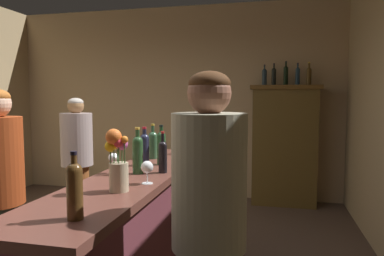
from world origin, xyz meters
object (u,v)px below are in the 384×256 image
object	(u,v)px
wine_bottle_pinot	(161,146)
display_bottle_left	(264,76)
bar_counter	(136,243)
wine_glass_rear	(147,168)
wine_bottle_rose	(163,155)
cheese_plate	(155,154)
wine_glass_front	(114,159)
display_bottle_center	(286,74)
display_bottle_midright	(298,75)
display_bottle_right	(309,75)
wine_bottle_riesling	(145,148)
bartender	(209,231)
wine_bottle_syrah	(138,153)
flower_arrangement	(118,161)
display_cabinet	(284,143)
wine_bottle_merlot	(75,188)
patron_by_cabinet	(77,159)
wine_glass_mid	(179,144)
wine_bottle_chardonnay	(153,143)

from	to	relation	value
wine_bottle_pinot	display_bottle_left	bearing A→B (deg)	73.87
bar_counter	display_bottle_left	xyz separation A→B (m)	(0.79, 2.90, 1.33)
wine_glass_rear	wine_bottle_rose	bearing A→B (deg)	90.99
cheese_plate	display_bottle_left	distance (m)	2.41
wine_glass_front	wine_glass_rear	size ratio (longest dim) A/B	1.00
wine_bottle_pinot	display_bottle_center	size ratio (longest dim) A/B	0.95
display_bottle_left	display_bottle_midright	bearing A→B (deg)	-0.00
display_bottle_right	wine_bottle_riesling	bearing A→B (deg)	-119.50
wine_bottle_rose	bartender	size ratio (longest dim) A/B	0.18
wine_bottle_syrah	flower_arrangement	xyz separation A→B (m)	(0.07, -0.47, 0.03)
display_cabinet	wine_bottle_riesling	bearing A→B (deg)	-113.99
wine_bottle_merlot	patron_by_cabinet	size ratio (longest dim) A/B	0.20
wine_bottle_pinot	wine_glass_mid	xyz separation A→B (m)	(-0.00, 0.56, -0.05)
wine_glass_front	display_bottle_midright	xyz separation A→B (m)	(1.41, 2.90, 0.74)
wine_bottle_riesling	wine_bottle_chardonnay	size ratio (longest dim) A/B	0.99
display_bottle_midright	wine_bottle_pinot	bearing A→B (deg)	-115.16
wine_bottle_pinot	flower_arrangement	world-z (taller)	flower_arrangement
wine_bottle_chardonnay	bartender	size ratio (longest dim) A/B	0.19
wine_bottle_syrah	display_cabinet	bearing A→B (deg)	69.57
wine_bottle_pinot	display_bottle_center	bearing A→B (deg)	67.89
wine_glass_front	bartender	bearing A→B (deg)	-41.12
wine_bottle_chardonnay	display_bottle_right	xyz separation A→B (m)	(1.49, 2.26, 0.71)
flower_arrangement	display_bottle_center	xyz separation A→B (m)	(1.01, 3.36, 0.68)
wine_bottle_riesling	wine_bottle_chardonnay	distance (m)	0.30
wine_glass_front	wine_glass_mid	distance (m)	0.97
display_bottle_left	display_bottle_midright	world-z (taller)	display_bottle_midright
wine_bottle_chardonnay	wine_bottle_pinot	size ratio (longest dim) A/B	0.96
wine_bottle_merlot	flower_arrangement	xyz separation A→B (m)	(-0.02, 0.47, 0.04)
display_cabinet	wine_bottle_merlot	world-z (taller)	display_cabinet
wine_bottle_chardonnay	wine_bottle_merlot	size ratio (longest dim) A/B	1.02
bar_counter	wine_bottle_merlot	distance (m)	1.13
wine_glass_mid	bar_counter	bearing A→B (deg)	-93.97
wine_bottle_rose	display_bottle_center	xyz separation A→B (m)	(0.91, 2.81, 0.73)
patron_by_cabinet	display_cabinet	bearing A→B (deg)	71.60
display_bottle_left	display_bottle_right	world-z (taller)	display_bottle_right
cheese_plate	display_bottle_left	size ratio (longest dim) A/B	0.65
display_bottle_left	display_bottle_midright	distance (m)	0.45
wine_bottle_chardonnay	wine_glass_front	size ratio (longest dim) A/B	2.14
wine_bottle_merlot	flower_arrangement	world-z (taller)	flower_arrangement
display_bottle_center	wine_glass_rear	bearing A→B (deg)	-106.08
flower_arrangement	display_bottle_center	world-z (taller)	display_bottle_center
display_bottle_center	bartender	xyz separation A→B (m)	(-0.43, -3.61, -0.95)
wine_bottle_riesling	wine_glass_rear	world-z (taller)	wine_bottle_riesling
wine_glass_front	display_bottle_midright	distance (m)	3.31
wine_bottle_pinot	bar_counter	bearing A→B (deg)	-99.67
wine_bottle_riesling	wine_glass_rear	xyz separation A→B (m)	(0.23, -0.58, -0.04)
wine_glass_rear	display_bottle_right	bearing A→B (deg)	68.85
display_cabinet	wine_bottle_syrah	bearing A→B (deg)	-110.43
wine_glass_front	wine_glass_mid	xyz separation A→B (m)	(0.23, 0.95, -0.01)
wine_bottle_pinot	flower_arrangement	size ratio (longest dim) A/B	0.88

